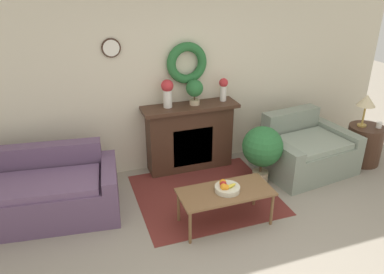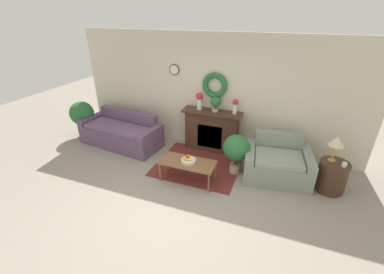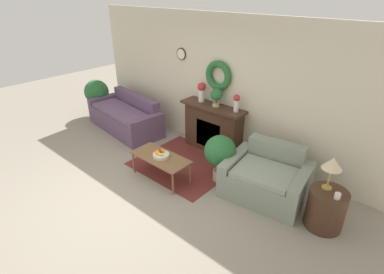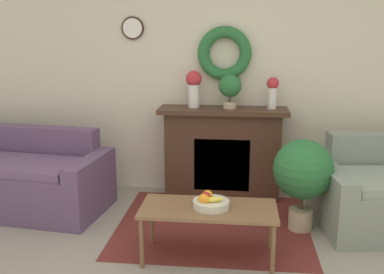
{
  "view_description": "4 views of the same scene",
  "coord_description": "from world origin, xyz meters",
  "px_view_note": "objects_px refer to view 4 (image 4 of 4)",
  "views": [
    {
      "loc": [
        -1.57,
        -2.45,
        2.8
      ],
      "look_at": [
        -0.21,
        1.47,
        0.89
      ],
      "focal_mm": 35.0,
      "sensor_mm": 36.0,
      "label": 1
    },
    {
      "loc": [
        1.59,
        -3.08,
        3.1
      ],
      "look_at": [
        -0.15,
        1.48,
        0.67
      ],
      "focal_mm": 24.0,
      "sensor_mm": 36.0,
      "label": 2
    },
    {
      "loc": [
        3.38,
        -2.16,
        3.11
      ],
      "look_at": [
        0.26,
        1.4,
        0.71
      ],
      "focal_mm": 28.0,
      "sensor_mm": 36.0,
      "label": 3
    },
    {
      "loc": [
        0.22,
        -2.48,
        1.82
      ],
      "look_at": [
        -0.2,
        1.43,
        0.88
      ],
      "focal_mm": 42.0,
      "sensor_mm": 36.0,
      "label": 4
    }
  ],
  "objects_px": {
    "fruit_bowl": "(210,202)",
    "vase_on_mantel_right": "(273,90)",
    "fireplace": "(222,152)",
    "potted_plant_on_mantel": "(230,88)",
    "potted_plant_floor_by_loveseat": "(303,172)",
    "coffee_table": "(209,212)",
    "vase_on_mantel_left": "(194,86)",
    "couch_left": "(10,179)"
  },
  "relations": [
    {
      "from": "fruit_bowl",
      "to": "vase_on_mantel_right",
      "type": "xyz_separation_m",
      "value": [
        0.56,
        1.44,
        0.71
      ]
    },
    {
      "from": "fireplace",
      "to": "fruit_bowl",
      "type": "bearing_deg",
      "value": -91.7
    },
    {
      "from": "potted_plant_on_mantel",
      "to": "potted_plant_floor_by_loveseat",
      "type": "relative_size",
      "value": 0.42
    },
    {
      "from": "coffee_table",
      "to": "potted_plant_on_mantel",
      "type": "bearing_deg",
      "value": 85.12
    },
    {
      "from": "fireplace",
      "to": "vase_on_mantel_left",
      "type": "bearing_deg",
      "value": 178.99
    },
    {
      "from": "fireplace",
      "to": "coffee_table",
      "type": "bearing_deg",
      "value": -92.06
    },
    {
      "from": "potted_plant_on_mantel",
      "to": "couch_left",
      "type": "bearing_deg",
      "value": -166.65
    },
    {
      "from": "vase_on_mantel_right",
      "to": "coffee_table",
      "type": "bearing_deg",
      "value": -111.61
    },
    {
      "from": "couch_left",
      "to": "potted_plant_floor_by_loveseat",
      "type": "bearing_deg",
      "value": 2.33
    },
    {
      "from": "couch_left",
      "to": "vase_on_mantel_left",
      "type": "relative_size",
      "value": 5.38
    },
    {
      "from": "fireplace",
      "to": "coffee_table",
      "type": "xyz_separation_m",
      "value": [
        -0.05,
        -1.43,
        -0.11
      ]
    },
    {
      "from": "coffee_table",
      "to": "potted_plant_on_mantel",
      "type": "distance_m",
      "value": 1.64
    },
    {
      "from": "couch_left",
      "to": "vase_on_mantel_left",
      "type": "bearing_deg",
      "value": 23.55
    },
    {
      "from": "fireplace",
      "to": "potted_plant_on_mantel",
      "type": "height_order",
      "value": "potted_plant_on_mantel"
    },
    {
      "from": "coffee_table",
      "to": "potted_plant_on_mantel",
      "type": "height_order",
      "value": "potted_plant_on_mantel"
    },
    {
      "from": "fireplace",
      "to": "vase_on_mantel_left",
      "type": "xyz_separation_m",
      "value": [
        -0.32,
        0.01,
        0.73
      ]
    },
    {
      "from": "fireplace",
      "to": "vase_on_mantel_left",
      "type": "relative_size",
      "value": 3.5
    },
    {
      "from": "fireplace",
      "to": "couch_left",
      "type": "height_order",
      "value": "fireplace"
    },
    {
      "from": "potted_plant_floor_by_loveseat",
      "to": "vase_on_mantel_right",
      "type": "bearing_deg",
      "value": 107.31
    },
    {
      "from": "fruit_bowl",
      "to": "vase_on_mantel_left",
      "type": "xyz_separation_m",
      "value": [
        -0.28,
        1.44,
        0.75
      ]
    },
    {
      "from": "couch_left",
      "to": "potted_plant_floor_by_loveseat",
      "type": "xyz_separation_m",
      "value": [
        2.96,
        -0.24,
        0.25
      ]
    },
    {
      "from": "coffee_table",
      "to": "fruit_bowl",
      "type": "xyz_separation_m",
      "value": [
        0.01,
        -0.0,
        0.09
      ]
    },
    {
      "from": "potted_plant_floor_by_loveseat",
      "to": "couch_left",
      "type": "bearing_deg",
      "value": 175.34
    },
    {
      "from": "fireplace",
      "to": "fruit_bowl",
      "type": "xyz_separation_m",
      "value": [
        -0.04,
        -1.43,
        -0.02
      ]
    },
    {
      "from": "vase_on_mantel_left",
      "to": "fruit_bowl",
      "type": "bearing_deg",
      "value": -79.12
    },
    {
      "from": "potted_plant_on_mantel",
      "to": "fruit_bowl",
      "type": "bearing_deg",
      "value": -94.52
    },
    {
      "from": "coffee_table",
      "to": "vase_on_mantel_right",
      "type": "bearing_deg",
      "value": 68.39
    },
    {
      "from": "vase_on_mantel_right",
      "to": "potted_plant_on_mantel",
      "type": "xyz_separation_m",
      "value": [
        -0.45,
        -0.02,
        0.03
      ]
    },
    {
      "from": "fireplace",
      "to": "potted_plant_on_mantel",
      "type": "distance_m",
      "value": 0.72
    },
    {
      "from": "fruit_bowl",
      "to": "vase_on_mantel_right",
      "type": "relative_size",
      "value": 0.87
    },
    {
      "from": "fireplace",
      "to": "couch_left",
      "type": "bearing_deg",
      "value": -165.89
    },
    {
      "from": "coffee_table",
      "to": "vase_on_mantel_right",
      "type": "xyz_separation_m",
      "value": [
        0.57,
        1.44,
        0.8
      ]
    },
    {
      "from": "couch_left",
      "to": "coffee_table",
      "type": "distance_m",
      "value": 2.32
    },
    {
      "from": "couch_left",
      "to": "vase_on_mantel_right",
      "type": "distance_m",
      "value": 2.91
    },
    {
      "from": "fireplace",
      "to": "potted_plant_on_mantel",
      "type": "relative_size",
      "value": 3.81
    },
    {
      "from": "vase_on_mantel_right",
      "to": "potted_plant_floor_by_loveseat",
      "type": "distance_m",
      "value": 1.05
    },
    {
      "from": "vase_on_mantel_left",
      "to": "vase_on_mantel_right",
      "type": "bearing_deg",
      "value": 0.0
    },
    {
      "from": "couch_left",
      "to": "potted_plant_on_mantel",
      "type": "xyz_separation_m",
      "value": [
        2.26,
        0.54,
        0.92
      ]
    },
    {
      "from": "vase_on_mantel_left",
      "to": "potted_plant_on_mantel",
      "type": "distance_m",
      "value": 0.39
    },
    {
      "from": "potted_plant_on_mantel",
      "to": "vase_on_mantel_right",
      "type": "bearing_deg",
      "value": 2.56
    },
    {
      "from": "fireplace",
      "to": "potted_plant_floor_by_loveseat",
      "type": "relative_size",
      "value": 1.61
    },
    {
      "from": "vase_on_mantel_right",
      "to": "potted_plant_on_mantel",
      "type": "relative_size",
      "value": 0.93
    }
  ]
}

